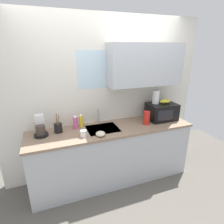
{
  "coord_description": "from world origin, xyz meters",
  "views": [
    {
      "loc": [
        -0.86,
        -2.34,
        2.03
      ],
      "look_at": [
        0.0,
        0.0,
        1.15
      ],
      "focal_mm": 29.29,
      "sensor_mm": 36.0,
      "label": 1
    }
  ],
  "objects_px": {
    "coffee_maker": "(40,128)",
    "mug_white": "(83,133)",
    "utensil_crock": "(58,128)",
    "dish_soap_bottle_pink": "(75,122)",
    "small_bowl": "(101,134)",
    "paper_towel_roll": "(156,97)",
    "dish_soap_bottle_yellow": "(81,120)",
    "microwave": "(162,111)",
    "cereal_canister": "(146,118)",
    "banana_bunch": "(165,101)"
  },
  "relations": [
    {
      "from": "cereal_canister",
      "to": "small_bowl",
      "type": "distance_m",
      "value": 0.81
    },
    {
      "from": "coffee_maker",
      "to": "dish_soap_bottle_yellow",
      "type": "xyz_separation_m",
      "value": [
        0.57,
        0.09,
        -0.0
      ]
    },
    {
      "from": "small_bowl",
      "to": "banana_bunch",
      "type": "bearing_deg",
      "value": 11.96
    },
    {
      "from": "paper_towel_roll",
      "to": "dish_soap_bottle_yellow",
      "type": "relative_size",
      "value": 1.03
    },
    {
      "from": "cereal_canister",
      "to": "utensil_crock",
      "type": "bearing_deg",
      "value": 172.63
    },
    {
      "from": "banana_bunch",
      "to": "mug_white",
      "type": "relative_size",
      "value": 2.11
    },
    {
      "from": "dish_soap_bottle_yellow",
      "to": "coffee_maker",
      "type": "bearing_deg",
      "value": -170.66
    },
    {
      "from": "mug_white",
      "to": "utensil_crock",
      "type": "distance_m",
      "value": 0.4
    },
    {
      "from": "microwave",
      "to": "cereal_canister",
      "type": "bearing_deg",
      "value": -163.83
    },
    {
      "from": "paper_towel_roll",
      "to": "mug_white",
      "type": "height_order",
      "value": "paper_towel_roll"
    },
    {
      "from": "cereal_canister",
      "to": "mug_white",
      "type": "distance_m",
      "value": 1.02
    },
    {
      "from": "dish_soap_bottle_yellow",
      "to": "dish_soap_bottle_pink",
      "type": "height_order",
      "value": "dish_soap_bottle_pink"
    },
    {
      "from": "coffee_maker",
      "to": "utensil_crock",
      "type": "bearing_deg",
      "value": 2.85
    },
    {
      "from": "microwave",
      "to": "coffee_maker",
      "type": "bearing_deg",
      "value": 178.18
    },
    {
      "from": "dish_soap_bottle_yellow",
      "to": "small_bowl",
      "type": "relative_size",
      "value": 1.64
    },
    {
      "from": "mug_white",
      "to": "cereal_canister",
      "type": "bearing_deg",
      "value": 5.09
    },
    {
      "from": "dish_soap_bottle_yellow",
      "to": "cereal_canister",
      "type": "height_order",
      "value": "dish_soap_bottle_yellow"
    },
    {
      "from": "microwave",
      "to": "dish_soap_bottle_pink",
      "type": "bearing_deg",
      "value": 175.54
    },
    {
      "from": "microwave",
      "to": "utensil_crock",
      "type": "bearing_deg",
      "value": 177.53
    },
    {
      "from": "dish_soap_bottle_pink",
      "to": "coffee_maker",
      "type": "bearing_deg",
      "value": -174.13
    },
    {
      "from": "cereal_canister",
      "to": "small_bowl",
      "type": "bearing_deg",
      "value": -169.25
    },
    {
      "from": "coffee_maker",
      "to": "microwave",
      "type": "bearing_deg",
      "value": -1.82
    },
    {
      "from": "small_bowl",
      "to": "microwave",
      "type": "bearing_deg",
      "value": 12.4
    },
    {
      "from": "microwave",
      "to": "mug_white",
      "type": "relative_size",
      "value": 4.84
    },
    {
      "from": "cereal_canister",
      "to": "banana_bunch",
      "type": "bearing_deg",
      "value": 14.38
    },
    {
      "from": "coffee_maker",
      "to": "mug_white",
      "type": "bearing_deg",
      "value": -24.97
    },
    {
      "from": "paper_towel_roll",
      "to": "dish_soap_bottle_yellow",
      "type": "xyz_separation_m",
      "value": [
        -1.21,
        0.1,
        -0.28
      ]
    },
    {
      "from": "microwave",
      "to": "banana_bunch",
      "type": "relative_size",
      "value": 2.3
    },
    {
      "from": "microwave",
      "to": "mug_white",
      "type": "xyz_separation_m",
      "value": [
        -1.35,
        -0.19,
        -0.09
      ]
    },
    {
      "from": "microwave",
      "to": "dish_soap_bottle_yellow",
      "type": "height_order",
      "value": "microwave"
    },
    {
      "from": "mug_white",
      "to": "utensil_crock",
      "type": "height_order",
      "value": "utensil_crock"
    },
    {
      "from": "utensil_crock",
      "to": "dish_soap_bottle_yellow",
      "type": "bearing_deg",
      "value": 13.57
    },
    {
      "from": "microwave",
      "to": "cereal_canister",
      "type": "distance_m",
      "value": 0.35
    },
    {
      "from": "coffee_maker",
      "to": "small_bowl",
      "type": "relative_size",
      "value": 2.15
    },
    {
      "from": "paper_towel_roll",
      "to": "small_bowl",
      "type": "relative_size",
      "value": 1.69
    },
    {
      "from": "mug_white",
      "to": "small_bowl",
      "type": "distance_m",
      "value": 0.23
    },
    {
      "from": "mug_white",
      "to": "utensil_crock",
      "type": "bearing_deg",
      "value": 139.41
    },
    {
      "from": "coffee_maker",
      "to": "dish_soap_bottle_pink",
      "type": "distance_m",
      "value": 0.48
    },
    {
      "from": "banana_bunch",
      "to": "dish_soap_bottle_yellow",
      "type": "relative_size",
      "value": 0.94
    },
    {
      "from": "coffee_maker",
      "to": "utensil_crock",
      "type": "height_order",
      "value": "utensil_crock"
    },
    {
      "from": "banana_bunch",
      "to": "dish_soap_bottle_yellow",
      "type": "bearing_deg",
      "value": 173.6
    },
    {
      "from": "coffee_maker",
      "to": "cereal_canister",
      "type": "height_order",
      "value": "coffee_maker"
    },
    {
      "from": "cereal_canister",
      "to": "small_bowl",
      "type": "relative_size",
      "value": 1.59
    },
    {
      "from": "small_bowl",
      "to": "dish_soap_bottle_pink",
      "type": "bearing_deg",
      "value": 127.3
    },
    {
      "from": "dish_soap_bottle_pink",
      "to": "dish_soap_bottle_yellow",
      "type": "bearing_deg",
      "value": 25.89
    },
    {
      "from": "banana_bunch",
      "to": "small_bowl",
      "type": "relative_size",
      "value": 1.54
    },
    {
      "from": "microwave",
      "to": "dish_soap_bottle_yellow",
      "type": "xyz_separation_m",
      "value": [
        -1.31,
        0.15,
        -0.04
      ]
    },
    {
      "from": "dish_soap_bottle_pink",
      "to": "mug_white",
      "type": "xyz_separation_m",
      "value": [
        0.05,
        -0.3,
        -0.05
      ]
    },
    {
      "from": "paper_towel_roll",
      "to": "utensil_crock",
      "type": "bearing_deg",
      "value": 179.27
    },
    {
      "from": "microwave",
      "to": "cereal_canister",
      "type": "relative_size",
      "value": 2.22
    }
  ]
}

